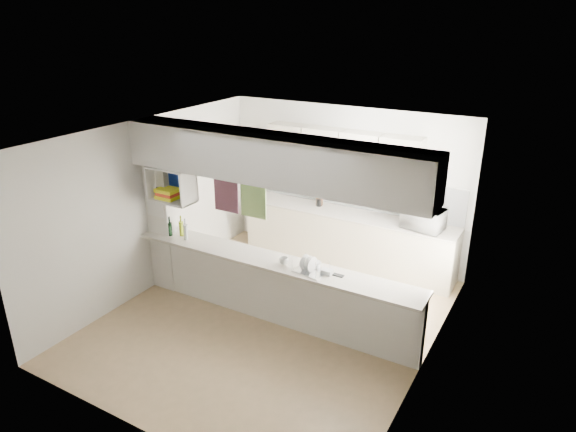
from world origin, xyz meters
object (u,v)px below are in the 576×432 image
Objects in this scene: dish_rack at (311,266)px; wine_bottles at (179,229)px; microwave at (424,218)px; bowl at (428,206)px.

dish_rack is 1.21× the size of wine_bottles.
wine_bottles is (-2.99, -2.07, -0.05)m from microwave.
bowl is (0.03, 0.03, 0.20)m from microwave.
wine_bottles is (-3.03, -2.10, -0.25)m from bowl.
microwave is 2.25m from dish_rack.
bowl reaches higher than microwave.
bowl reaches higher than wine_bottles.
bowl is 0.58× the size of dish_rack.
wine_bottles is at bearing 43.13° from microwave.
dish_rack is at bearing -0.41° from wine_bottles.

